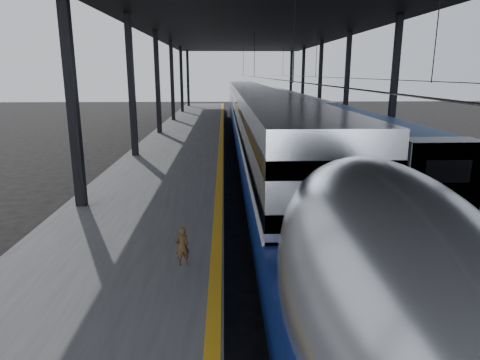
{
  "coord_description": "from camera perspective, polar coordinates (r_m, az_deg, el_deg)",
  "views": [
    {
      "loc": [
        -0.45,
        -10.47,
        5.79
      ],
      "look_at": [
        0.1,
        4.64,
        2.0
      ],
      "focal_mm": 32.0,
      "sensor_mm": 36.0,
      "label": 1
    }
  ],
  "objects": [
    {
      "name": "tgv_train",
      "position": [
        33.83,
        2.09,
        7.91
      ],
      "size": [
        3.22,
        65.2,
        4.62
      ],
      "color": "silver",
      "rests_on": "ground"
    },
    {
      "name": "platform",
      "position": [
        31.08,
        -7.72,
        4.14
      ],
      "size": [
        6.0,
        80.0,
        1.0
      ],
      "primitive_type": "cube",
      "color": "#4C4C4F",
      "rests_on": "ground"
    },
    {
      "name": "child",
      "position": [
        11.12,
        -7.72,
        -8.73
      ],
      "size": [
        0.43,
        0.37,
        1.01
      ],
      "primitive_type": "imported",
      "rotation": [
        0.0,
        0.0,
        3.55
      ],
      "color": "#493218",
      "rests_on": "platform"
    },
    {
      "name": "canopy",
      "position": [
        30.74,
        2.45,
        20.27
      ],
      "size": [
        18.0,
        75.0,
        9.47
      ],
      "color": "black",
      "rests_on": "ground"
    },
    {
      "name": "ground",
      "position": [
        11.98,
        0.33,
        -14.85
      ],
      "size": [
        160.0,
        160.0,
        0.0
      ],
      "primitive_type": "plane",
      "color": "black",
      "rests_on": "ground"
    },
    {
      "name": "yellow_strip",
      "position": [
        30.85,
        -2.55,
        5.13
      ],
      "size": [
        0.3,
        80.0,
        0.01
      ],
      "primitive_type": "cube",
      "color": "orange",
      "rests_on": "platform"
    },
    {
      "name": "second_train",
      "position": [
        41.8,
        8.27,
        8.47
      ],
      "size": [
        2.61,
        56.05,
        3.59
      ],
      "color": "navy",
      "rests_on": "ground"
    },
    {
      "name": "rails",
      "position": [
        31.4,
        7.02,
        3.49
      ],
      "size": [
        6.52,
        80.0,
        0.16
      ],
      "color": "slate",
      "rests_on": "ground"
    }
  ]
}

